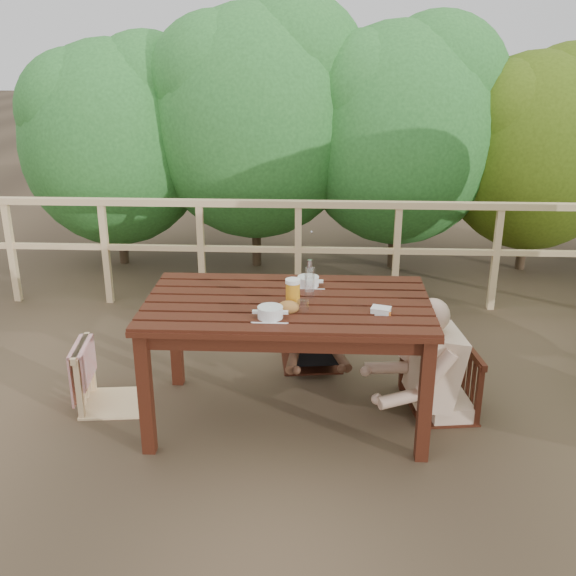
{
  "coord_description": "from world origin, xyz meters",
  "views": [
    {
      "loc": [
        0.19,
        -3.86,
        2.36
      ],
      "look_at": [
        0.0,
        0.05,
        0.9
      ],
      "focal_mm": 41.57,
      "sensor_mm": 36.0,
      "label": 1
    }
  ],
  "objects_px": {
    "chair_far": "(312,309)",
    "bottle": "(310,280)",
    "diner_right": "(455,320)",
    "table": "(288,362)",
    "chair_right": "(447,356)",
    "tumbler": "(303,307)",
    "bread_roll": "(288,307)",
    "butter_tub": "(381,311)",
    "woman": "(312,293)",
    "soup_far": "(308,282)",
    "chair_left": "(109,348)",
    "soup_near": "(270,314)",
    "beer_glass": "(293,293)"
  },
  "relations": [
    {
      "from": "chair_left",
      "to": "soup_far",
      "type": "bearing_deg",
      "value": -89.7
    },
    {
      "from": "chair_right",
      "to": "bread_roll",
      "type": "relative_size",
      "value": 6.3
    },
    {
      "from": "bread_roll",
      "to": "tumbler",
      "type": "relative_size",
      "value": 1.62
    },
    {
      "from": "woman",
      "to": "soup_far",
      "type": "xyz_separation_m",
      "value": [
        -0.02,
        -0.56,
        0.29
      ]
    },
    {
      "from": "beer_glass",
      "to": "chair_left",
      "type": "bearing_deg",
      "value": 171.94
    },
    {
      "from": "woman",
      "to": "soup_far",
      "type": "bearing_deg",
      "value": 80.97
    },
    {
      "from": "woman",
      "to": "bread_roll",
      "type": "height_order",
      "value": "woman"
    },
    {
      "from": "bread_roll",
      "to": "bottle",
      "type": "height_order",
      "value": "bottle"
    },
    {
      "from": "bottle",
      "to": "chair_far",
      "type": "bearing_deg",
      "value": 89.15
    },
    {
      "from": "bread_roll",
      "to": "chair_far",
      "type": "bearing_deg",
      "value": 82.29
    },
    {
      "from": "chair_far",
      "to": "bottle",
      "type": "xyz_separation_m",
      "value": [
        -0.01,
        -0.74,
        0.5
      ]
    },
    {
      "from": "soup_near",
      "to": "bread_roll",
      "type": "xyz_separation_m",
      "value": [
        0.1,
        0.11,
        -0.0
      ]
    },
    {
      "from": "chair_left",
      "to": "soup_near",
      "type": "distance_m",
      "value": 1.26
    },
    {
      "from": "chair_far",
      "to": "bottle",
      "type": "bearing_deg",
      "value": -97.53
    },
    {
      "from": "table",
      "to": "tumbler",
      "type": "distance_m",
      "value": 0.49
    },
    {
      "from": "woman",
      "to": "bottle",
      "type": "distance_m",
      "value": 0.85
    },
    {
      "from": "butter_tub",
      "to": "diner_right",
      "type": "bearing_deg",
      "value": 46.58
    },
    {
      "from": "chair_right",
      "to": "beer_glass",
      "type": "relative_size",
      "value": 4.71
    },
    {
      "from": "diner_right",
      "to": "soup_far",
      "type": "bearing_deg",
      "value": 73.46
    },
    {
      "from": "bread_roll",
      "to": "bottle",
      "type": "bearing_deg",
      "value": 63.26
    },
    {
      "from": "butter_tub",
      "to": "chair_left",
      "type": "bearing_deg",
      "value": -172.41
    },
    {
      "from": "chair_left",
      "to": "table",
      "type": "bearing_deg",
      "value": -101.73
    },
    {
      "from": "table",
      "to": "bread_roll",
      "type": "relative_size",
      "value": 13.37
    },
    {
      "from": "chair_far",
      "to": "chair_right",
      "type": "bearing_deg",
      "value": -44.46
    },
    {
      "from": "woman",
      "to": "bottle",
      "type": "xyz_separation_m",
      "value": [
        -0.01,
        -0.76,
        0.38
      ]
    },
    {
      "from": "bread_roll",
      "to": "butter_tub",
      "type": "xyz_separation_m",
      "value": [
        0.55,
        0.0,
        -0.01
      ]
    },
    {
      "from": "diner_right",
      "to": "bottle",
      "type": "xyz_separation_m",
      "value": [
        -0.93,
        -0.05,
        0.27
      ]
    },
    {
      "from": "table",
      "to": "butter_tub",
      "type": "height_order",
      "value": "butter_tub"
    },
    {
      "from": "chair_left",
      "to": "bread_roll",
      "type": "height_order",
      "value": "bread_roll"
    },
    {
      "from": "chair_far",
      "to": "beer_glass",
      "type": "relative_size",
      "value": 5.04
    },
    {
      "from": "chair_right",
      "to": "diner_right",
      "type": "distance_m",
      "value": 0.26
    },
    {
      "from": "tumbler",
      "to": "bottle",
      "type": "bearing_deg",
      "value": 81.95
    },
    {
      "from": "soup_near",
      "to": "table",
      "type": "bearing_deg",
      "value": 72.67
    },
    {
      "from": "woman",
      "to": "beer_glass",
      "type": "height_order",
      "value": "woman"
    },
    {
      "from": "chair_far",
      "to": "soup_far",
      "type": "xyz_separation_m",
      "value": [
        -0.02,
        -0.54,
        0.41
      ]
    },
    {
      "from": "tumbler",
      "to": "chair_right",
      "type": "bearing_deg",
      "value": 16.78
    },
    {
      "from": "soup_near",
      "to": "tumbler",
      "type": "bearing_deg",
      "value": 31.33
    },
    {
      "from": "diner_right",
      "to": "soup_far",
      "type": "xyz_separation_m",
      "value": [
        -0.95,
        0.15,
        0.18
      ]
    },
    {
      "from": "chair_far",
      "to": "woman",
      "type": "height_order",
      "value": "woman"
    },
    {
      "from": "diner_right",
      "to": "chair_far",
      "type": "bearing_deg",
      "value": 45.76
    },
    {
      "from": "table",
      "to": "beer_glass",
      "type": "xyz_separation_m",
      "value": [
        0.03,
        -0.06,
        0.5
      ]
    },
    {
      "from": "table",
      "to": "bread_roll",
      "type": "height_order",
      "value": "bread_roll"
    },
    {
      "from": "chair_right",
      "to": "tumbler",
      "type": "bearing_deg",
      "value": -80.58
    },
    {
      "from": "bread_roll",
      "to": "tumbler",
      "type": "bearing_deg",
      "value": 4.06
    },
    {
      "from": "chair_far",
      "to": "tumbler",
      "type": "bearing_deg",
      "value": -99.28
    },
    {
      "from": "woman",
      "to": "soup_near",
      "type": "relative_size",
      "value": 4.54
    },
    {
      "from": "diner_right",
      "to": "table",
      "type": "bearing_deg",
      "value": 88.83
    },
    {
      "from": "soup_far",
      "to": "diner_right",
      "type": "bearing_deg",
      "value": -9.18
    },
    {
      "from": "bottle",
      "to": "woman",
      "type": "bearing_deg",
      "value": 89.17
    },
    {
      "from": "diner_right",
      "to": "bread_roll",
      "type": "height_order",
      "value": "diner_right"
    }
  ]
}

